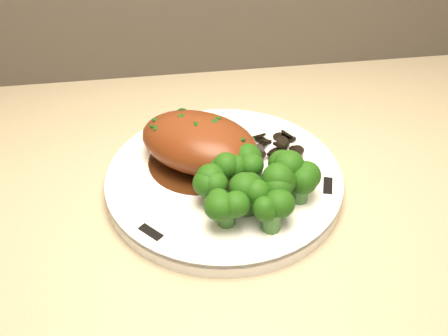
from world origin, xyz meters
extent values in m
cube|color=#BDAF88|center=(-0.11, 1.67, 0.82)|extent=(1.92, 0.63, 0.03)
cube|color=#4C443A|center=(-0.11, 1.99, 0.89)|extent=(1.92, 0.02, 0.12)
cylinder|color=white|center=(-0.31, 1.73, 0.84)|extent=(0.31, 0.31, 0.02)
cube|color=black|center=(-0.21, 1.70, 0.85)|extent=(0.02, 0.03, 0.00)
cube|color=black|center=(-0.33, 1.84, 0.85)|extent=(0.03, 0.01, 0.00)
cube|color=black|center=(-0.39, 1.66, 0.85)|extent=(0.02, 0.03, 0.00)
cylinder|color=#3D1C0B|center=(-0.33, 1.76, 0.85)|extent=(0.11, 0.11, 0.00)
ellipsoid|color=maroon|center=(-0.33, 1.76, 0.87)|extent=(0.16, 0.15, 0.05)
ellipsoid|color=maroon|center=(-0.31, 1.72, 0.86)|extent=(0.08, 0.07, 0.03)
cube|color=#0F3D0C|center=(-0.36, 1.78, 0.89)|extent=(0.01, 0.00, 0.00)
cube|color=#0F3D0C|center=(-0.35, 1.78, 0.90)|extent=(0.01, 0.00, 0.00)
cube|color=#0F3D0C|center=(-0.34, 1.77, 0.90)|extent=(0.01, 0.00, 0.00)
cube|color=#0F3D0C|center=(-0.32, 1.76, 0.90)|extent=(0.01, 0.00, 0.00)
cube|color=#0F3D0C|center=(-0.31, 1.75, 0.90)|extent=(0.01, 0.00, 0.00)
cube|color=#0F3D0C|center=(-0.30, 1.74, 0.89)|extent=(0.01, 0.00, 0.00)
cylinder|color=black|center=(-0.24, 1.77, 0.85)|extent=(0.01, 0.01, 0.01)
cylinder|color=black|center=(-0.24, 1.77, 0.85)|extent=(0.01, 0.01, 0.01)
cylinder|color=black|center=(-0.24, 1.78, 0.85)|extent=(0.02, 0.02, 0.01)
cylinder|color=black|center=(-0.24, 1.78, 0.85)|extent=(0.02, 0.02, 0.01)
cylinder|color=black|center=(-0.25, 1.78, 0.85)|extent=(0.02, 0.02, 0.01)
cylinder|color=black|center=(-0.26, 1.78, 0.85)|extent=(0.02, 0.01, 0.01)
cylinder|color=black|center=(-0.27, 1.78, 0.85)|extent=(0.02, 0.01, 0.01)
cylinder|color=black|center=(-0.27, 1.78, 0.85)|extent=(0.02, 0.02, 0.00)
cylinder|color=black|center=(-0.28, 1.78, 0.85)|extent=(0.02, 0.02, 0.01)
cylinder|color=black|center=(-0.28, 1.78, 0.85)|extent=(0.02, 0.02, 0.01)
cylinder|color=black|center=(-0.29, 1.77, 0.85)|extent=(0.02, 0.02, 0.01)
cylinder|color=black|center=(-0.29, 1.77, 0.85)|extent=(0.02, 0.02, 0.01)
cylinder|color=black|center=(-0.29, 1.76, 0.85)|extent=(0.02, 0.02, 0.01)
cylinder|color=black|center=(-0.28, 1.76, 0.85)|extent=(0.02, 0.02, 0.01)
cylinder|color=black|center=(-0.28, 1.75, 0.85)|extent=(0.02, 0.02, 0.01)
cylinder|color=black|center=(-0.27, 1.75, 0.85)|extent=(0.02, 0.02, 0.01)
cylinder|color=black|center=(-0.27, 1.75, 0.85)|extent=(0.02, 0.02, 0.01)
cylinder|color=black|center=(-0.26, 1.75, 0.85)|extent=(0.02, 0.02, 0.01)
cylinder|color=black|center=(-0.25, 1.75, 0.85)|extent=(0.02, 0.02, 0.01)
cylinder|color=black|center=(-0.24, 1.75, 0.85)|extent=(0.03, 0.03, 0.01)
cylinder|color=black|center=(-0.24, 1.76, 0.85)|extent=(0.02, 0.03, 0.01)
cylinder|color=black|center=(-0.24, 1.76, 0.85)|extent=(0.02, 0.02, 0.01)
cylinder|color=#3E7330|center=(-0.31, 1.71, 0.86)|extent=(0.02, 0.02, 0.02)
sphere|color=#113908|center=(-0.31, 1.71, 0.87)|extent=(0.03, 0.03, 0.03)
cylinder|color=#3E7330|center=(-0.28, 1.72, 0.86)|extent=(0.02, 0.02, 0.02)
sphere|color=#113908|center=(-0.28, 1.72, 0.87)|extent=(0.03, 0.03, 0.03)
cylinder|color=#3E7330|center=(-0.25, 1.70, 0.86)|extent=(0.02, 0.02, 0.02)
sphere|color=#113908|center=(-0.25, 1.70, 0.87)|extent=(0.03, 0.03, 0.03)
cylinder|color=#3E7330|center=(-0.29, 1.68, 0.86)|extent=(0.02, 0.02, 0.02)
sphere|color=#113908|center=(-0.29, 1.68, 0.87)|extent=(0.03, 0.03, 0.03)
cylinder|color=#3E7330|center=(-0.26, 1.67, 0.86)|extent=(0.02, 0.02, 0.02)
sphere|color=#113908|center=(-0.26, 1.67, 0.87)|extent=(0.03, 0.03, 0.03)
cylinder|color=#3E7330|center=(-0.24, 1.68, 0.86)|extent=(0.02, 0.02, 0.02)
sphere|color=#113908|center=(-0.24, 1.68, 0.87)|extent=(0.03, 0.03, 0.03)
cylinder|color=#3E7330|center=(-0.32, 1.66, 0.86)|extent=(0.02, 0.02, 0.02)
sphere|color=#113908|center=(-0.32, 1.66, 0.87)|extent=(0.03, 0.03, 0.03)
cylinder|color=#3E7330|center=(-0.28, 1.65, 0.86)|extent=(0.02, 0.02, 0.02)
sphere|color=#113908|center=(-0.28, 1.65, 0.87)|extent=(0.03, 0.03, 0.03)
cylinder|color=#3E7330|center=(-0.33, 1.69, 0.86)|extent=(0.02, 0.02, 0.02)
sphere|color=#113908|center=(-0.33, 1.69, 0.87)|extent=(0.03, 0.03, 0.03)
camera|label=1|loc=(-0.37, 1.29, 1.23)|focal=45.00mm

